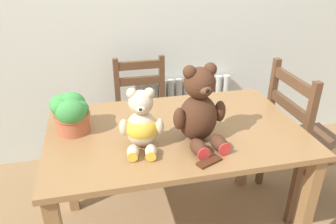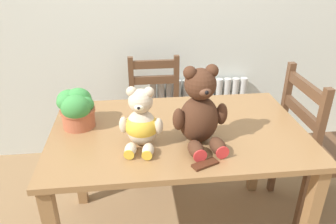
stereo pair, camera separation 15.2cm
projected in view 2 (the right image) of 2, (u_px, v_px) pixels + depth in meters
The scene contains 8 objects.
radiator at pixel (197, 118), 2.81m from camera, with size 0.83×0.10×0.64m.
dining_table at pixel (178, 146), 1.76m from camera, with size 1.32×0.82×0.75m.
wooden_chair_behind at pixel (156, 116), 2.49m from camera, with size 0.38×0.40×0.88m.
wooden_chair_side at pixel (316, 149), 2.04m from camera, with size 0.45×0.45×0.98m.
teddy_bear_left at pixel (141, 123), 1.53m from camera, with size 0.21×0.23×0.30m.
teddy_bear_right at pixel (200, 111), 1.53m from camera, with size 0.27×0.29×0.39m.
potted_plant at pixel (76, 107), 1.70m from camera, with size 0.20×0.21×0.20m.
chocolate_bar at pixel (205, 164), 1.43m from camera, with size 0.12×0.05×0.01m, color #472314.
Camera 2 is at (-0.22, -1.06, 1.60)m, focal length 35.00 mm.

